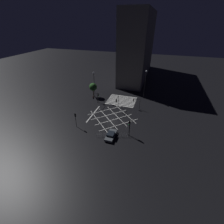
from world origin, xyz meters
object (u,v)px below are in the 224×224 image
object	(u,v)px
traffic_light_sw_main	(136,101)
traffic_light_nw_cross	(129,125)
traffic_light_se_main	(98,96)
street_tree_near	(93,87)
traffic_light_nw_main	(129,126)
traffic_light_ne_cross	(76,117)
waiting_car	(111,135)
street_lamp_west	(94,80)
traffic_light_se_cross	(95,97)
street_lamp_east	(146,79)
traffic_light_median_south	(117,101)

from	to	relation	value
traffic_light_sw_main	traffic_light_nw_cross	xyz separation A→B (m)	(-0.79, 13.35, 0.61)
traffic_light_sw_main	traffic_light_se_main	xyz separation A→B (m)	(12.54, -0.41, -0.13)
traffic_light_nw_cross	street_tree_near	bearing A→B (deg)	43.78
traffic_light_nw_main	traffic_light_ne_cross	bearing A→B (deg)	3.16
traffic_light_se_main	waiting_car	world-z (taller)	traffic_light_se_main
traffic_light_ne_cross	traffic_light_sw_main	distance (m)	18.88
street_lamp_west	street_tree_near	size ratio (longest dim) A/B	1.86
street_tree_near	waiting_car	bearing A→B (deg)	123.70
traffic_light_se_cross	street_lamp_west	size ratio (longest dim) A/B	0.42
street_lamp_east	traffic_light_sw_main	bearing A→B (deg)	80.31
traffic_light_ne_cross	traffic_light_se_cross	bearing A→B (deg)	-0.35
street_tree_near	waiting_car	world-z (taller)	street_tree_near
waiting_car	traffic_light_se_main	bearing A→B (deg)	31.29
traffic_light_se_main	street_lamp_east	distance (m)	16.59
street_lamp_east	waiting_car	world-z (taller)	street_lamp_east
traffic_light_ne_cross	waiting_car	distance (m)	9.98
traffic_light_median_south	traffic_light_se_cross	world-z (taller)	traffic_light_se_cross
street_lamp_west	traffic_light_median_south	bearing A→B (deg)	152.27
traffic_light_nw_main	traffic_light_se_cross	bearing A→B (deg)	-40.28
traffic_light_median_south	street_lamp_east	xyz separation A→B (m)	(-6.82, -10.05, 4.12)
traffic_light_ne_cross	street_lamp_east	size ratio (longest dim) A/B	0.41
traffic_light_nw_cross	street_lamp_west	distance (m)	23.03
traffic_light_median_south	street_lamp_west	size ratio (longest dim) A/B	0.41
traffic_light_se_cross	traffic_light_nw_main	size ratio (longest dim) A/B	1.01
traffic_light_sw_main	waiting_car	world-z (taller)	traffic_light_sw_main
traffic_light_se_cross	waiting_car	world-z (taller)	traffic_light_se_cross
traffic_light_nw_cross	waiting_car	bearing A→B (deg)	114.47
traffic_light_se_main	traffic_light_nw_main	bearing A→B (deg)	-45.63
traffic_light_sw_main	street_tree_near	size ratio (longest dim) A/B	0.68
traffic_light_nw_main	street_lamp_west	world-z (taller)	street_lamp_west
traffic_light_median_south	traffic_light_se_main	size ratio (longest dim) A/B	1.17
traffic_light_ne_cross	traffic_light_median_south	size ratio (longest dim) A/B	1.05
traffic_light_median_south	traffic_light_se_cross	distance (m)	7.24
traffic_light_ne_cross	traffic_light_se_main	bearing A→B (deg)	-0.82
traffic_light_nw_cross	traffic_light_nw_main	world-z (taller)	traffic_light_nw_cross
traffic_light_se_cross	street_lamp_east	xyz separation A→B (m)	(-14.06, -9.96, 4.05)
traffic_light_sw_main	traffic_light_se_cross	distance (m)	12.80
traffic_light_nw_cross	traffic_light_nw_main	size ratio (longest dim) A/B	1.12
traffic_light_median_south	traffic_light_nw_cross	xyz separation A→B (m)	(-6.22, 11.45, 0.26)
traffic_light_median_south	street_lamp_west	bearing A→B (deg)	-117.73
traffic_light_ne_cross	street_lamp_east	bearing A→B (deg)	-32.63
traffic_light_nw_cross	street_tree_near	size ratio (longest dim) A/B	0.87
traffic_light_se_main	traffic_light_nw_cross	world-z (taller)	traffic_light_nw_cross
traffic_light_median_south	waiting_car	world-z (taller)	traffic_light_median_south
street_tree_near	waiting_car	size ratio (longest dim) A/B	1.15
street_tree_near	traffic_light_nw_cross	bearing A→B (deg)	133.78
traffic_light_sw_main	street_lamp_east	size ratio (longest dim) A/B	0.34
traffic_light_sw_main	street_lamp_west	world-z (taller)	street_lamp_west
street_lamp_east	street_lamp_west	world-z (taller)	street_lamp_east
street_lamp_east	waiting_car	distance (m)	24.54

